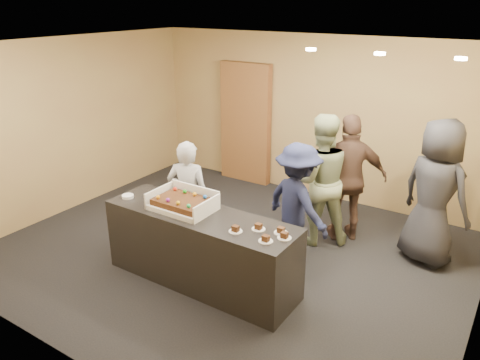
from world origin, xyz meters
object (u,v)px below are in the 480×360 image
at_px(plate_stack, 128,196).
at_px(person_brown_extra, 349,179).
at_px(person_server_grey, 188,197).
at_px(person_sage_man, 320,180).
at_px(storage_cabinet, 246,123).
at_px(sheet_cake, 182,202).
at_px(serving_counter, 201,248).
at_px(person_navy_man, 297,204).
at_px(person_dark_suit, 435,193).
at_px(cake_box, 184,205).

xyz_separation_m(plate_stack, person_brown_extra, (2.07, 2.12, -0.02)).
height_order(person_server_grey, person_sage_man, person_sage_man).
bearing_deg(storage_cabinet, person_brown_extra, -25.77).
xyz_separation_m(sheet_cake, person_brown_extra, (1.28, 2.01, -0.10)).
bearing_deg(person_server_grey, plate_stack, 35.82).
xyz_separation_m(serving_counter, person_sage_man, (0.73, 1.72, 0.47)).
bearing_deg(sheet_cake, person_brown_extra, 57.43).
distance_m(serving_counter, person_navy_man, 1.35).
relative_size(person_navy_man, person_dark_suit, 0.83).
relative_size(serving_counter, person_brown_extra, 1.33).
bearing_deg(person_navy_man, cake_box, 70.52).
bearing_deg(person_server_grey, serving_counter, 117.06).
xyz_separation_m(storage_cabinet, plate_stack, (0.35, -3.29, -0.17)).
xyz_separation_m(plate_stack, person_navy_man, (1.75, 1.21, -0.13)).
distance_m(person_server_grey, person_dark_suit, 3.14).
bearing_deg(person_brown_extra, person_sage_man, 10.30).
relative_size(sheet_cake, person_brown_extra, 0.35).
distance_m(storage_cabinet, person_navy_man, 2.97).
xyz_separation_m(cake_box, person_sage_man, (0.98, 1.69, -0.03)).
height_order(sheet_cake, person_sage_man, person_sage_man).
bearing_deg(person_server_grey, cake_box, 103.62).
height_order(person_sage_man, person_navy_man, person_sage_man).
relative_size(serving_counter, sheet_cake, 3.82).
bearing_deg(person_brown_extra, serving_counter, 28.92).
distance_m(plate_stack, person_server_grey, 0.80).
height_order(person_sage_man, person_brown_extra, person_sage_man).
xyz_separation_m(storage_cabinet, person_sage_man, (2.12, -1.46, -0.17)).
bearing_deg(cake_box, person_sage_man, 59.83).
xyz_separation_m(storage_cabinet, person_navy_man, (2.09, -2.08, -0.30)).
bearing_deg(sheet_cake, plate_stack, -172.05).
bearing_deg(serving_counter, plate_stack, -173.51).
relative_size(sheet_cake, person_sage_man, 0.34).
bearing_deg(plate_stack, person_navy_man, 34.66).
relative_size(person_sage_man, person_brown_extra, 1.02).
bearing_deg(storage_cabinet, person_navy_man, -44.82).
bearing_deg(person_brown_extra, person_navy_man, 36.37).
bearing_deg(storage_cabinet, person_sage_man, -34.62).
bearing_deg(person_brown_extra, cake_box, 23.14).
relative_size(serving_counter, cake_box, 3.26).
distance_m(serving_counter, person_brown_extra, 2.30).
height_order(serving_counter, person_dark_suit, person_dark_suit).
bearing_deg(serving_counter, cake_box, 174.32).
bearing_deg(sheet_cake, person_dark_suit, 39.78).
distance_m(person_server_grey, person_sage_man, 1.79).
bearing_deg(sheet_cake, person_sage_man, 60.21).
distance_m(cake_box, plate_stack, 0.80).
relative_size(serving_counter, person_dark_suit, 1.26).
bearing_deg(serving_counter, person_sage_man, 67.44).
bearing_deg(plate_stack, person_sage_man, 45.87).
height_order(sheet_cake, plate_stack, sheet_cake).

